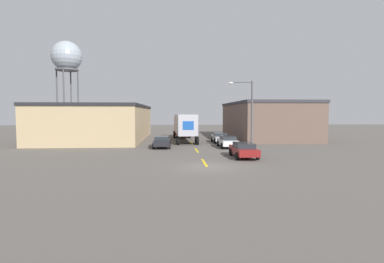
# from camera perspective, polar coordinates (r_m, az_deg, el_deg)

# --- Properties ---
(ground_plane) EXTENTS (160.00, 160.00, 0.00)m
(ground_plane) POSITION_cam_1_polar(r_m,az_deg,el_deg) (22.39, 2.89, -6.75)
(ground_plane) COLOR #56514C
(road_centerline) EXTENTS (0.20, 19.71, 0.01)m
(road_centerline) POSITION_cam_1_polar(r_m,az_deg,el_deg) (32.17, 0.89, -3.60)
(road_centerline) COLOR gold
(road_centerline) RESTS_ON ground_plane
(warehouse_left) EXTENTS (13.50, 23.62, 5.22)m
(warehouse_left) POSITION_cam_1_polar(r_m,az_deg,el_deg) (47.86, -16.95, 1.71)
(warehouse_left) COLOR tan
(warehouse_left) RESTS_ON ground_plane
(warehouse_right) EXTENTS (10.78, 19.34, 5.72)m
(warehouse_right) POSITION_cam_1_polar(r_m,az_deg,el_deg) (49.17, 13.80, 2.11)
(warehouse_right) COLOR brown
(warehouse_right) RESTS_ON ground_plane
(semi_truck) EXTENTS (3.23, 13.77, 3.81)m
(semi_truck) POSITION_cam_1_polar(r_m,az_deg,el_deg) (43.49, -1.50, 1.30)
(semi_truck) COLOR #B21919
(semi_truck) RESTS_ON ground_plane
(parked_car_right_mid) EXTENTS (2.00, 4.68, 1.34)m
(parked_car_right_mid) POSITION_cam_1_polar(r_m,az_deg,el_deg) (35.09, 6.79, -1.84)
(parked_car_right_mid) COLOR silver
(parked_car_right_mid) RESTS_ON ground_plane
(parked_car_left_far) EXTENTS (2.00, 4.68, 1.34)m
(parked_car_left_far) POSITION_cam_1_polar(r_m,az_deg,el_deg) (34.85, -5.75, -1.87)
(parked_car_left_far) COLOR black
(parked_car_left_far) RESTS_ON ground_plane
(parked_car_right_far) EXTENTS (2.00, 4.68, 1.34)m
(parked_car_right_far) POSITION_cam_1_polar(r_m,az_deg,el_deg) (40.77, 5.33, -1.09)
(parked_car_right_far) COLOR #B2B2B7
(parked_car_right_far) RESTS_ON ground_plane
(parked_car_right_near) EXTENTS (2.00, 4.68, 1.34)m
(parked_car_right_near) POSITION_cam_1_polar(r_m,az_deg,el_deg) (27.33, 9.80, -3.39)
(parked_car_right_near) COLOR maroon
(parked_car_right_near) RESTS_ON ground_plane
(water_tower) EXTENTS (5.97, 5.97, 18.40)m
(water_tower) POSITION_cam_1_polar(r_m,az_deg,el_deg) (66.72, -22.77, 12.90)
(water_tower) COLOR #47474C
(water_tower) RESTS_ON ground_plane
(street_lamp) EXTENTS (2.68, 0.32, 7.41)m
(street_lamp) POSITION_cam_1_polar(r_m,az_deg,el_deg) (32.46, 10.78, 4.09)
(street_lamp) COLOR #4C4C51
(street_lamp) RESTS_ON ground_plane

